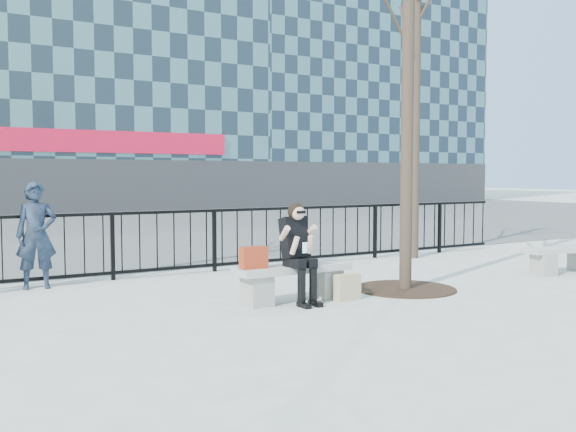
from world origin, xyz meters
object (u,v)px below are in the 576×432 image
bench_main (293,279)px  seated_woman (299,253)px  bench_second (563,257)px  standing_man (36,235)px

bench_main → seated_woman: size_ratio=1.23×
bench_main → bench_second: bearing=-3.0°
seated_woman → standing_man: standing_man is taller
bench_second → standing_man: standing_man is taller
seated_woman → standing_man: bearing=133.4°
seated_woman → bench_second: bearing=-1.3°
bench_second → standing_man: bearing=167.4°
seated_woman → standing_man: size_ratio=0.83×
bench_main → bench_second: 5.34m
bench_second → standing_man: 8.70m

